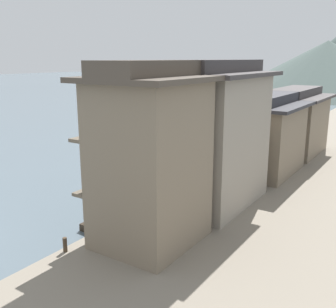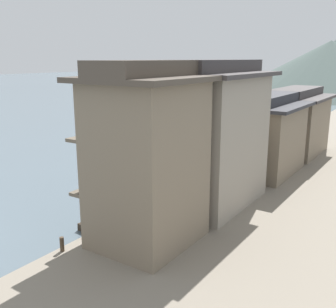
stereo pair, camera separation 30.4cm
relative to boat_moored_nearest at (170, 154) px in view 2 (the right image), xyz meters
name	(u,v)px [view 2 (the right image)]	position (x,y,z in m)	size (l,w,h in m)	color
boat_moored_nearest	(170,154)	(0.00, 0.00, 0.00)	(4.52, 4.89, 0.51)	#33281E
boat_moored_second	(112,217)	(6.04, -15.58, -0.02)	(1.19, 4.74, 0.44)	#33281E
boat_moored_third	(240,152)	(5.53, 4.81, -0.04)	(0.99, 5.61, 0.39)	brown
boat_moored_far	(269,141)	(6.10, 11.92, -0.01)	(1.99, 4.89, 0.48)	brown
boat_midriver_drifting	(125,165)	(-0.89, -6.11, 0.07)	(3.84, 2.39, 0.65)	#33281E
boat_midriver_upstream	(307,123)	(6.33, 27.88, 0.05)	(1.59, 5.82, 0.68)	brown
boat_upstream_distant	(287,128)	(5.38, 20.98, 0.11)	(1.38, 3.61, 0.73)	#423328
house_waterfront_nearest	(147,156)	(10.63, -17.98, 5.02)	(5.34, 5.81, 8.74)	#7F705B
house_waterfront_second	(213,135)	(10.76, -11.50, 5.00)	(5.60, 7.92, 8.74)	gray
house_waterfront_tall	(264,135)	(10.92, -3.24, 3.70)	(5.92, 7.72, 6.14)	#7F705B
house_waterfront_narrow	(294,122)	(10.96, 4.66, 3.70)	(6.00, 8.26, 6.14)	#7F705B
mooring_post_dock_near	(62,244)	(7.98, -21.14, 1.05)	(0.20, 0.20, 0.71)	#473828
mooring_post_dock_mid	(189,180)	(7.98, -9.56, 1.14)	(0.20, 0.20, 0.87)	#473828
mooring_post_dock_far	(252,149)	(7.98, 2.08, 1.12)	(0.20, 0.20, 0.84)	#473828
hill_far_east	(329,68)	(-2.60, 81.35, 6.99)	(54.13, 54.13, 14.31)	#4C5B56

